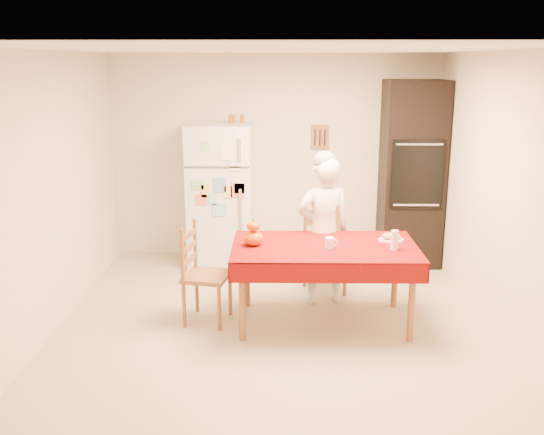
{
  "coord_description": "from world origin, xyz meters",
  "views": [
    {
      "loc": [
        0.05,
        -5.2,
        2.4
      ],
      "look_at": [
        -0.01,
        0.2,
        1.01
      ],
      "focal_mm": 40.0,
      "sensor_mm": 36.0,
      "label": 1
    }
  ],
  "objects_px": {
    "oven_cabinet": "(411,174)",
    "dining_table": "(324,253)",
    "chair_far": "(323,244)",
    "coffee_mug": "(329,243)",
    "seated_woman": "(323,232)",
    "wine_glass": "(395,240)",
    "pumpkin_lower": "(253,238)",
    "bread_plate": "(391,240)",
    "chair_left": "(200,270)",
    "refrigerator": "(221,195)"
  },
  "relations": [
    {
      "from": "oven_cabinet",
      "to": "dining_table",
      "type": "height_order",
      "value": "oven_cabinet"
    },
    {
      "from": "coffee_mug",
      "to": "bread_plate",
      "type": "height_order",
      "value": "coffee_mug"
    },
    {
      "from": "oven_cabinet",
      "to": "wine_glass",
      "type": "distance_m",
      "value": 2.0
    },
    {
      "from": "chair_left",
      "to": "bread_plate",
      "type": "height_order",
      "value": "chair_left"
    },
    {
      "from": "refrigerator",
      "to": "chair_left",
      "type": "relative_size",
      "value": 1.79
    },
    {
      "from": "refrigerator",
      "to": "chair_far",
      "type": "height_order",
      "value": "refrigerator"
    },
    {
      "from": "chair_far",
      "to": "chair_left",
      "type": "xyz_separation_m",
      "value": [
        -1.21,
        -0.84,
        0.0
      ]
    },
    {
      "from": "chair_left",
      "to": "wine_glass",
      "type": "height_order",
      "value": "chair_left"
    },
    {
      "from": "oven_cabinet",
      "to": "chair_left",
      "type": "height_order",
      "value": "oven_cabinet"
    },
    {
      "from": "oven_cabinet",
      "to": "wine_glass",
      "type": "xyz_separation_m",
      "value": [
        -0.54,
        -1.91,
        -0.25
      ]
    },
    {
      "from": "chair_far",
      "to": "bread_plate",
      "type": "height_order",
      "value": "chair_far"
    },
    {
      "from": "chair_far",
      "to": "dining_table",
      "type": "bearing_deg",
      "value": -103.99
    },
    {
      "from": "oven_cabinet",
      "to": "pumpkin_lower",
      "type": "distance_m",
      "value": 2.57
    },
    {
      "from": "coffee_mug",
      "to": "chair_far",
      "type": "bearing_deg",
      "value": 88.81
    },
    {
      "from": "chair_far",
      "to": "bread_plate",
      "type": "bearing_deg",
      "value": -61.43
    },
    {
      "from": "wine_glass",
      "to": "seated_woman",
      "type": "bearing_deg",
      "value": 134.09
    },
    {
      "from": "oven_cabinet",
      "to": "chair_far",
      "type": "bearing_deg",
      "value": -139.81
    },
    {
      "from": "dining_table",
      "to": "bread_plate",
      "type": "xyz_separation_m",
      "value": [
        0.64,
        0.15,
        0.08
      ]
    },
    {
      "from": "chair_left",
      "to": "coffee_mug",
      "type": "bearing_deg",
      "value": -84.15
    },
    {
      "from": "seated_woman",
      "to": "bread_plate",
      "type": "distance_m",
      "value": 0.71
    },
    {
      "from": "chair_far",
      "to": "seated_woman",
      "type": "relative_size",
      "value": 0.63
    },
    {
      "from": "chair_far",
      "to": "coffee_mug",
      "type": "bearing_deg",
      "value": -101.44
    },
    {
      "from": "oven_cabinet",
      "to": "coffee_mug",
      "type": "relative_size",
      "value": 22.0
    },
    {
      "from": "seated_woman",
      "to": "wine_glass",
      "type": "xyz_separation_m",
      "value": [
        0.59,
        -0.61,
        0.1
      ]
    },
    {
      "from": "seated_woman",
      "to": "bread_plate",
      "type": "xyz_separation_m",
      "value": [
        0.61,
        -0.35,
        0.02
      ]
    },
    {
      "from": "chair_left",
      "to": "wine_glass",
      "type": "distance_m",
      "value": 1.81
    },
    {
      "from": "dining_table",
      "to": "coffee_mug",
      "type": "relative_size",
      "value": 17.0
    },
    {
      "from": "refrigerator",
      "to": "chair_far",
      "type": "relative_size",
      "value": 1.79
    },
    {
      "from": "wine_glass",
      "to": "dining_table",
      "type": "bearing_deg",
      "value": 170.08
    },
    {
      "from": "chair_far",
      "to": "coffee_mug",
      "type": "height_order",
      "value": "chair_far"
    },
    {
      "from": "refrigerator",
      "to": "bread_plate",
      "type": "height_order",
      "value": "refrigerator"
    },
    {
      "from": "chair_left",
      "to": "seated_woman",
      "type": "height_order",
      "value": "seated_woman"
    },
    {
      "from": "chair_left",
      "to": "bread_plate",
      "type": "distance_m",
      "value": 1.82
    },
    {
      "from": "wine_glass",
      "to": "bread_plate",
      "type": "distance_m",
      "value": 0.27
    },
    {
      "from": "seated_woman",
      "to": "bread_plate",
      "type": "height_order",
      "value": "seated_woman"
    },
    {
      "from": "dining_table",
      "to": "bread_plate",
      "type": "height_order",
      "value": "bread_plate"
    },
    {
      "from": "oven_cabinet",
      "to": "pumpkin_lower",
      "type": "bearing_deg",
      "value": -135.18
    },
    {
      "from": "refrigerator",
      "to": "oven_cabinet",
      "type": "distance_m",
      "value": 2.29
    },
    {
      "from": "chair_left",
      "to": "chair_far",
      "type": "bearing_deg",
      "value": -44.02
    },
    {
      "from": "coffee_mug",
      "to": "pumpkin_lower",
      "type": "height_order",
      "value": "pumpkin_lower"
    },
    {
      "from": "refrigerator",
      "to": "seated_woman",
      "type": "xyz_separation_m",
      "value": [
        1.15,
        -1.25,
        -0.1
      ]
    },
    {
      "from": "dining_table",
      "to": "chair_far",
      "type": "distance_m",
      "value": 0.89
    },
    {
      "from": "chair_far",
      "to": "chair_left",
      "type": "distance_m",
      "value": 1.47
    },
    {
      "from": "chair_far",
      "to": "oven_cabinet",
      "type": "bearing_deg",
      "value": 29.94
    },
    {
      "from": "seated_woman",
      "to": "pumpkin_lower",
      "type": "relative_size",
      "value": 8.21
    },
    {
      "from": "oven_cabinet",
      "to": "dining_table",
      "type": "distance_m",
      "value": 2.18
    },
    {
      "from": "bread_plate",
      "to": "refrigerator",
      "type": "bearing_deg",
      "value": 137.65
    },
    {
      "from": "chair_left",
      "to": "pumpkin_lower",
      "type": "bearing_deg",
      "value": -82.61
    },
    {
      "from": "oven_cabinet",
      "to": "bread_plate",
      "type": "distance_m",
      "value": 1.76
    },
    {
      "from": "refrigerator",
      "to": "bread_plate",
      "type": "bearing_deg",
      "value": -42.35
    }
  ]
}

